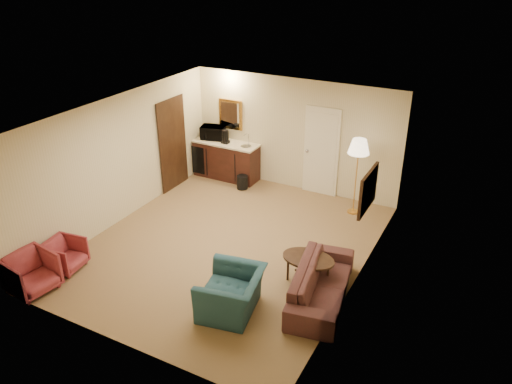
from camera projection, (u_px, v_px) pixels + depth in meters
ground at (228, 245)px, 9.57m from camera, size 6.00×6.00×0.00m
room_walls at (242, 148)px, 9.47m from camera, size 5.02×6.01×2.61m
wetbar_cabinet at (226, 160)px, 12.22m from camera, size 1.64×0.58×0.92m
sofa at (322, 278)px, 7.94m from camera, size 0.92×2.07×0.78m
teal_armchair at (231, 287)px, 7.65m from camera, size 0.85×1.14×0.90m
rose_chair_near at (64, 253)px, 8.74m from camera, size 0.64×0.67×0.62m
rose_chair_far at (31, 271)px, 8.15m from camera, size 0.76×0.80×0.73m
coffee_table at (308, 270)px, 8.37m from camera, size 1.04×0.86×0.51m
floor_lamp at (356, 177)px, 10.40m from camera, size 0.53×0.53×1.68m
waste_bin at (242, 182)px, 11.76m from camera, size 0.33×0.33×0.33m
microwave at (213, 131)px, 12.16m from camera, size 0.65×0.47×0.40m
coffee_maker at (225, 137)px, 11.91m from camera, size 0.21×0.21×0.32m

